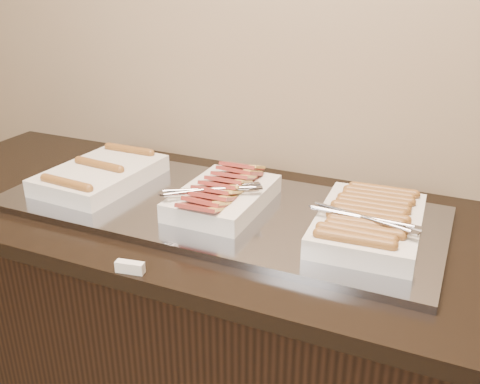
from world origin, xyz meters
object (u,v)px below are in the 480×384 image
at_px(dish_right, 369,221).
at_px(dish_left, 101,174).
at_px(warming_tray, 216,208).
at_px(dish_center, 222,195).
at_px(counter, 219,342).

bearing_deg(dish_right, dish_left, 176.94).
bearing_deg(dish_right, warming_tray, 176.70).
distance_m(warming_tray, dish_left, 0.39).
bearing_deg(dish_center, counter, 168.17).
bearing_deg(counter, warming_tray, 0.00).
relative_size(counter, dish_center, 5.99).
distance_m(dish_center, dish_right, 0.39).
bearing_deg(dish_center, dish_left, 179.52).
xyz_separation_m(counter, dish_left, (-0.38, 0.00, 0.49)).
xyz_separation_m(counter, dish_center, (0.02, -0.00, 0.50)).
relative_size(counter, warming_tray, 1.72).
height_order(counter, dish_left, dish_left).
bearing_deg(warming_tray, dish_center, -12.14).
bearing_deg(warming_tray, counter, 180.00).
height_order(dish_left, dish_center, dish_center).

